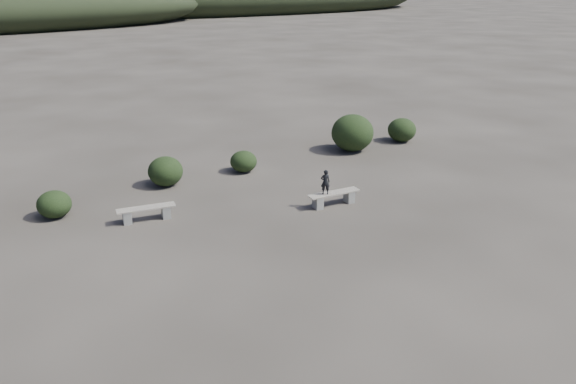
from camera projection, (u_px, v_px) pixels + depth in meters
ground at (365, 272)px, 14.46m from camera, size 1200.00×1200.00×0.00m
bench_left at (147, 212)px, 17.42m from camera, size 1.82×0.61×0.45m
bench_right at (334, 197)px, 18.60m from camera, size 1.84×0.46×0.46m
seated_person at (325, 182)px, 18.24m from camera, size 0.36×0.31×0.84m
shrub_a at (54, 204)px, 17.62m from camera, size 1.06×1.06×0.87m
shrub_b at (165, 171)px, 20.28m from camera, size 1.26×1.26×1.08m
shrub_c at (244, 161)px, 21.76m from camera, size 1.04×1.04×0.83m
shrub_d at (352, 133)px, 24.28m from camera, size 1.83×1.83×1.60m
shrub_e at (402, 130)px, 25.76m from camera, size 1.30×1.30×1.08m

